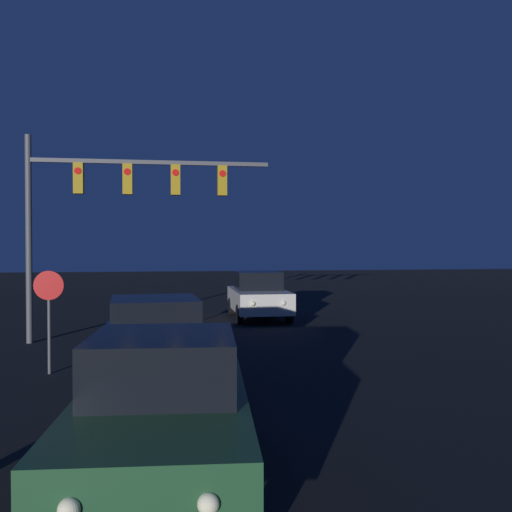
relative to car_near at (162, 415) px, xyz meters
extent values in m
cube|color=#1E4728|center=(0.00, -0.05, -0.15)|extent=(2.25, 4.29, 0.77)
cube|color=black|center=(0.01, 0.16, 0.57)|extent=(1.79, 1.95, 0.68)
cylinder|color=black|center=(0.81, -1.40, -0.54)|extent=(0.26, 0.72, 0.70)
cylinder|color=black|center=(0.99, 1.18, -0.54)|extent=(0.26, 0.72, 0.70)
cylinder|color=black|center=(-0.81, 1.31, -0.54)|extent=(0.26, 0.72, 0.70)
sphere|color=#F9EFC6|center=(0.39, -2.18, -0.08)|extent=(0.18, 0.18, 0.18)
sphere|color=#F9EFC6|center=(-0.69, -2.11, -0.08)|extent=(0.18, 0.18, 0.18)
cube|color=navy|center=(-0.18, 4.55, -0.15)|extent=(2.24, 4.29, 0.77)
cube|color=black|center=(-0.19, 4.76, 0.57)|extent=(1.79, 1.95, 0.68)
cylinder|color=black|center=(0.81, 3.33, -0.54)|extent=(0.26, 0.72, 0.70)
cylinder|color=black|center=(-0.99, 3.20, -0.54)|extent=(0.26, 0.72, 0.70)
cylinder|color=black|center=(0.63, 5.90, -0.54)|extent=(0.26, 0.72, 0.70)
cylinder|color=black|center=(-1.17, 5.78, -0.54)|extent=(0.26, 0.72, 0.70)
sphere|color=#F9EFC6|center=(0.50, 2.49, -0.08)|extent=(0.18, 0.18, 0.18)
sphere|color=#F9EFC6|center=(-0.57, 2.42, -0.08)|extent=(0.18, 0.18, 0.18)
cube|color=beige|center=(3.49, 14.83, -0.15)|extent=(1.97, 4.17, 0.77)
cube|color=black|center=(3.49, 15.04, 0.57)|extent=(1.67, 1.84, 0.68)
cylinder|color=black|center=(4.39, 13.54, -0.54)|extent=(0.22, 0.70, 0.70)
cylinder|color=black|center=(2.59, 13.53, -0.54)|extent=(0.22, 0.70, 0.70)
cylinder|color=black|center=(4.39, 16.12, -0.54)|extent=(0.22, 0.70, 0.70)
cylinder|color=black|center=(2.58, 16.12, -0.54)|extent=(0.22, 0.70, 0.70)
sphere|color=#F9EFC6|center=(4.03, 12.73, -0.08)|extent=(0.18, 0.18, 0.18)
sphere|color=#F9EFC6|center=(2.95, 12.72, -0.08)|extent=(0.18, 0.18, 0.18)
cylinder|color=#4C4C51|center=(-3.90, 10.58, 2.12)|extent=(0.18, 0.18, 6.02)
cube|color=#4C4C51|center=(-0.41, 10.58, 4.40)|extent=(7.00, 0.12, 0.12)
cube|color=#A57F14|center=(-2.51, 10.58, 3.89)|extent=(0.28, 0.28, 0.90)
cylinder|color=red|center=(-2.51, 10.43, 4.10)|extent=(0.20, 0.02, 0.20)
cube|color=#A57F14|center=(-1.11, 10.58, 3.89)|extent=(0.28, 0.28, 0.90)
cylinder|color=red|center=(-1.11, 10.43, 4.10)|extent=(0.20, 0.02, 0.20)
cube|color=#A57F14|center=(0.29, 10.58, 3.89)|extent=(0.28, 0.28, 0.90)
cylinder|color=red|center=(0.29, 10.43, 4.10)|extent=(0.20, 0.02, 0.20)
cube|color=#A57F14|center=(1.69, 10.58, 3.89)|extent=(0.28, 0.28, 0.90)
cylinder|color=red|center=(1.69, 10.43, 4.10)|extent=(0.20, 0.02, 0.20)
cylinder|color=#4C4C51|center=(-2.53, 6.43, 0.25)|extent=(0.07, 0.07, 2.28)
cylinder|color=red|center=(-2.53, 6.41, 1.07)|extent=(0.64, 0.03, 0.64)
camera|label=1|loc=(0.08, -6.65, 1.98)|focal=40.00mm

